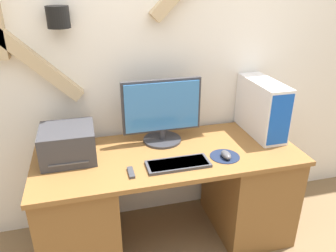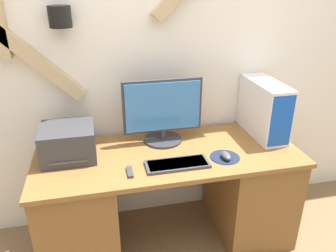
{
  "view_description": "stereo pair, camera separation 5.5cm",
  "coord_description": "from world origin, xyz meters",
  "px_view_note": "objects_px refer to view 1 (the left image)",
  "views": [
    {
      "loc": [
        -0.47,
        -1.44,
        1.73
      ],
      "look_at": [
        -0.0,
        0.34,
        0.9
      ],
      "focal_mm": 35.0,
      "sensor_mm": 36.0,
      "label": 1
    },
    {
      "loc": [
        -0.42,
        -1.46,
        1.73
      ],
      "look_at": [
        -0.0,
        0.34,
        0.9
      ],
      "focal_mm": 35.0,
      "sensor_mm": 36.0,
      "label": 2
    }
  ],
  "objects_px": {
    "monitor": "(161,111)",
    "keyboard": "(178,164)",
    "printer": "(68,144)",
    "mouse": "(226,155)",
    "remote_control": "(131,173)",
    "computer_tower": "(262,108)"
  },
  "relations": [
    {
      "from": "monitor",
      "to": "keyboard",
      "type": "distance_m",
      "value": 0.4
    },
    {
      "from": "printer",
      "to": "mouse",
      "type": "bearing_deg",
      "value": -14.84
    },
    {
      "from": "monitor",
      "to": "keyboard",
      "type": "bearing_deg",
      "value": -86.85
    },
    {
      "from": "remote_control",
      "to": "mouse",
      "type": "bearing_deg",
      "value": 2.53
    },
    {
      "from": "monitor",
      "to": "printer",
      "type": "bearing_deg",
      "value": -171.67
    },
    {
      "from": "computer_tower",
      "to": "monitor",
      "type": "bearing_deg",
      "value": 175.92
    },
    {
      "from": "monitor",
      "to": "remote_control",
      "type": "height_order",
      "value": "monitor"
    },
    {
      "from": "keyboard",
      "to": "printer",
      "type": "bearing_deg",
      "value": 157.95
    },
    {
      "from": "mouse",
      "to": "monitor",
      "type": "bearing_deg",
      "value": 134.34
    },
    {
      "from": "monitor",
      "to": "remote_control",
      "type": "relative_size",
      "value": 4.69
    },
    {
      "from": "computer_tower",
      "to": "keyboard",
      "type": "bearing_deg",
      "value": -157.21
    },
    {
      "from": "mouse",
      "to": "computer_tower",
      "type": "relative_size",
      "value": 0.21
    },
    {
      "from": "monitor",
      "to": "mouse",
      "type": "height_order",
      "value": "monitor"
    },
    {
      "from": "computer_tower",
      "to": "remote_control",
      "type": "bearing_deg",
      "value": -162.32
    },
    {
      "from": "remote_control",
      "to": "keyboard",
      "type": "bearing_deg",
      "value": 4.18
    },
    {
      "from": "keyboard",
      "to": "printer",
      "type": "relative_size",
      "value": 1.18
    },
    {
      "from": "mouse",
      "to": "computer_tower",
      "type": "xyz_separation_m",
      "value": [
        0.38,
        0.29,
        0.17
      ]
    },
    {
      "from": "mouse",
      "to": "printer",
      "type": "distance_m",
      "value": 0.97
    },
    {
      "from": "monitor",
      "to": "keyboard",
      "type": "relative_size",
      "value": 1.39
    },
    {
      "from": "printer",
      "to": "monitor",
      "type": "bearing_deg",
      "value": 8.33
    },
    {
      "from": "computer_tower",
      "to": "remote_control",
      "type": "height_order",
      "value": "computer_tower"
    },
    {
      "from": "monitor",
      "to": "computer_tower",
      "type": "xyz_separation_m",
      "value": [
        0.71,
        -0.05,
        -0.03
      ]
    }
  ]
}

